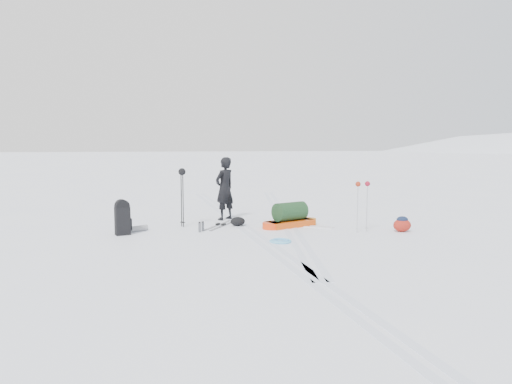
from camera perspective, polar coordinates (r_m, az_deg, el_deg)
The scene contains 13 objects.
ground at distance 12.67m, azimuth -1.01°, elevation -4.33°, with size 200.00×200.00×0.00m, color white.
ski_tracks at distance 13.62m, azimuth 0.95°, elevation -3.60°, with size 3.38×17.97×0.01m.
skier at distance 14.19m, azimuth -3.61°, elevation 0.40°, with size 0.65×0.43×1.79m, color black.
pulk_sled at distance 13.12m, azimuth 3.90°, elevation -2.90°, with size 1.72×1.14×0.64m.
expedition_rucksack at distance 12.37m, azimuth -14.80°, elevation -2.91°, with size 0.78×0.78×0.85m.
ski_poles_black at distance 13.12m, azimuth -8.45°, elevation 1.50°, with size 0.19×0.20×1.54m.
ski_poles_silver at distance 12.45m, azimuth 12.09°, elevation 0.26°, with size 0.40×0.19×1.26m.
touring_skis_grey at distance 13.30m, azimuth -4.06°, elevation -3.80°, with size 1.05×1.56×0.06m.
touring_skis_white at distance 13.30m, azimuth 4.84°, elevation -3.79°, with size 1.72×1.37×0.07m.
rope_coil at distance 11.14m, azimuth 2.80°, elevation -5.59°, with size 0.63×0.63×0.06m.
small_daypack at distance 12.88m, azimuth 16.36°, elevation -3.55°, with size 0.51×0.42×0.39m.
thermos_pair at distance 12.46m, azimuth -6.29°, elevation -3.97°, with size 0.17×0.25×0.26m.
stuff_sack at distance 13.20m, azimuth -2.10°, elevation -3.38°, with size 0.41×0.32×0.24m.
Camera 1 is at (-1.99, -12.31, 2.23)m, focal length 35.00 mm.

